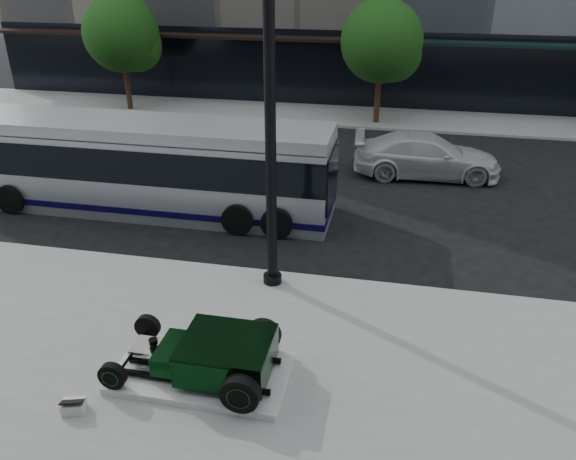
% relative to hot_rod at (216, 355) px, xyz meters
% --- Properties ---
extents(ground, '(120.00, 120.00, 0.00)m').
position_rel_hot_rod_xyz_m(ground, '(0.87, 6.27, -0.70)').
color(ground, black).
rests_on(ground, ground).
extents(sidewalk_far, '(70.00, 4.00, 0.12)m').
position_rel_hot_rod_xyz_m(sidewalk_far, '(0.87, 20.27, -0.64)').
color(sidewalk_far, gray).
rests_on(sidewalk_far, ground).
extents(street_trees, '(29.80, 3.80, 5.70)m').
position_rel_hot_rod_xyz_m(street_trees, '(2.01, 19.35, 3.07)').
color(street_trees, black).
rests_on(street_trees, sidewalk_far).
extents(display_plinth, '(3.40, 1.80, 0.15)m').
position_rel_hot_rod_xyz_m(display_plinth, '(-0.33, -0.00, -0.50)').
color(display_plinth, silver).
rests_on(display_plinth, sidewalk_near).
extents(hot_rod, '(3.22, 2.00, 0.81)m').
position_rel_hot_rod_xyz_m(hot_rod, '(0.00, 0.00, 0.00)').
color(hot_rod, black).
rests_on(hot_rod, display_plinth).
extents(info_plaque, '(0.47, 0.40, 0.31)m').
position_rel_hot_rod_xyz_m(info_plaque, '(-2.29, -1.37, -0.45)').
color(info_plaque, silver).
rests_on(info_plaque, sidewalk_near).
extents(lamppost, '(0.46, 0.46, 8.41)m').
position_rel_hot_rod_xyz_m(lamppost, '(0.24, 3.72, 3.31)').
color(lamppost, black).
rests_on(lamppost, sidewalk_near).
extents(transit_bus, '(12.12, 2.88, 2.92)m').
position_rel_hot_rod_xyz_m(transit_bus, '(-4.82, 7.67, 0.79)').
color(transit_bus, '#A8ADB2').
rests_on(transit_bus, ground).
extents(white_sedan, '(5.54, 2.56, 1.57)m').
position_rel_hot_rod_xyz_m(white_sedan, '(4.13, 12.55, 0.09)').
color(white_sedan, silver).
rests_on(white_sedan, ground).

